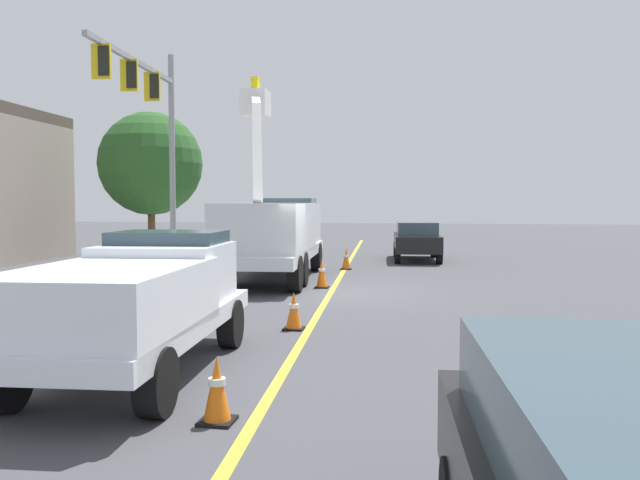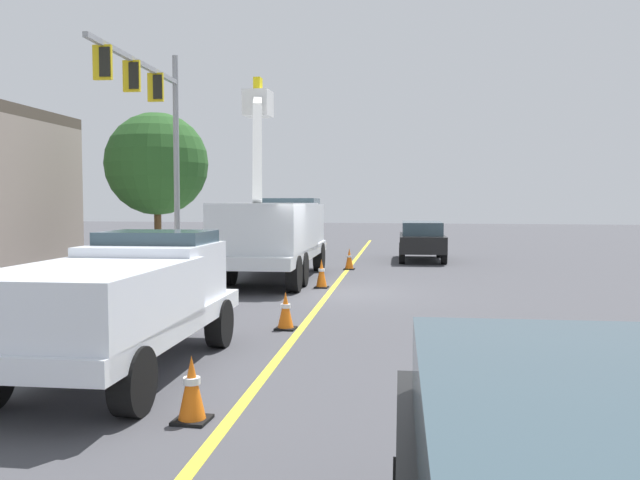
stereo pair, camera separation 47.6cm
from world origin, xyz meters
TOP-DOWN VIEW (x-y plane):
  - ground at (0.00, 0.00)m, footprint 120.00×120.00m
  - sidewalk_far_side at (-0.53, 7.62)m, footprint 60.11×7.75m
  - lane_centre_stripe at (0.00, 0.00)m, footprint 49.89×3.62m
  - utility_bucket_truck at (2.81, 2.34)m, footprint 8.35×3.06m
  - service_pickup_truck at (-9.00, 1.50)m, footprint 5.73×2.50m
  - passing_minivan at (10.71, -2.17)m, footprint 4.92×2.23m
  - traffic_cone_leading at (-10.80, -0.33)m, footprint 0.40×0.40m
  - traffic_cone_mid_front at (-5.31, -0.07)m, footprint 0.40×0.40m
  - traffic_cone_mid_rear at (0.98, 0.41)m, footprint 0.40×0.40m
  - traffic_cone_trailing at (6.31, 0.37)m, footprint 0.40×0.40m
  - traffic_signal_mast at (3.50, 6.88)m, footprint 7.25×0.85m
  - street_tree_right at (9.52, 9.63)m, footprint 4.61×4.61m

SIDE VIEW (x-z plane):
  - ground at x=0.00m, z-range 0.00..0.00m
  - lane_centre_stripe at x=0.00m, z-range 0.00..0.01m
  - sidewalk_far_side at x=-0.53m, z-range 0.00..0.12m
  - traffic_cone_mid_front at x=-5.31m, z-range -0.01..0.76m
  - traffic_cone_leading at x=-10.80m, z-range -0.01..0.77m
  - traffic_cone_trailing at x=6.31m, z-range -0.01..0.81m
  - traffic_cone_mid_rear at x=0.98m, z-range -0.01..0.86m
  - passing_minivan at x=10.71m, z-range 0.13..1.82m
  - service_pickup_truck at x=-9.00m, z-range 0.09..2.15m
  - utility_bucket_truck at x=2.81m, z-range -1.84..5.06m
  - street_tree_right at x=9.52m, z-range 0.97..7.55m
  - traffic_signal_mast at x=3.50m, z-range 1.57..9.72m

